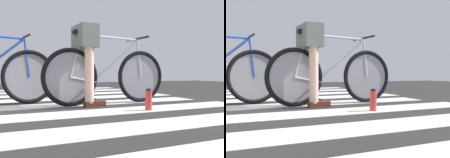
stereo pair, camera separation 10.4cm
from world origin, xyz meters
The scene contains 5 objects.
ground centered at (0.00, 0.00, 0.01)m, with size 18.00×14.00×0.02m.
crosswalk_markings centered at (0.00, 0.29, 0.02)m, with size 5.42×6.53×0.00m.
bicycle_1_of_2 centered at (1.10, 0.13, 0.41)m, with size 1.74×0.52×0.93m.
cyclist_1_of_2 centered at (0.79, 0.12, 0.67)m, with size 0.33×0.42×1.00m.
water_bottle centered at (1.29, -0.55, 0.13)m, with size 0.07×0.07×0.24m.
Camera 2 is at (-0.17, -2.95, 0.44)m, focal length 41.62 mm.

